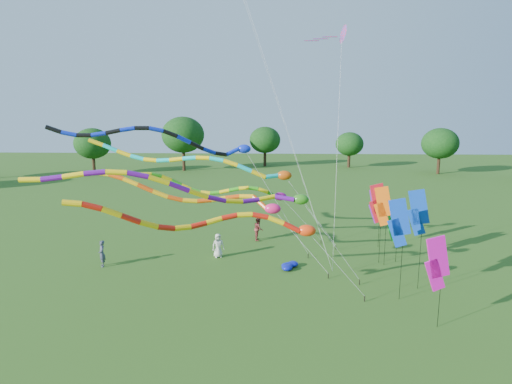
{
  "coord_description": "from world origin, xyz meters",
  "views": [
    {
      "loc": [
        -0.79,
        -19.55,
        9.22
      ],
      "look_at": [
        -1.93,
        4.42,
        4.8
      ],
      "focal_mm": 30.0,
      "sensor_mm": 36.0,
      "label": 1
    }
  ],
  "objects_px": {
    "blue_nylon_heap": "(287,265)",
    "tube_kite_orange": "(198,195)",
    "person_b": "(102,254)",
    "person_c": "(258,229)",
    "tube_kite_red": "(226,223)",
    "person_a": "(218,245)"
  },
  "relations": [
    {
      "from": "tube_kite_orange",
      "to": "person_c",
      "type": "bearing_deg",
      "value": 68.91
    },
    {
      "from": "tube_kite_red",
      "to": "tube_kite_orange",
      "type": "bearing_deg",
      "value": 95.21
    },
    {
      "from": "person_a",
      "to": "person_c",
      "type": "bearing_deg",
      "value": 35.92
    },
    {
      "from": "tube_kite_red",
      "to": "person_c",
      "type": "height_order",
      "value": "tube_kite_red"
    },
    {
      "from": "tube_kite_orange",
      "to": "person_a",
      "type": "distance_m",
      "value": 4.87
    },
    {
      "from": "person_c",
      "to": "blue_nylon_heap",
      "type": "bearing_deg",
      "value": -164.18
    },
    {
      "from": "tube_kite_orange",
      "to": "blue_nylon_heap",
      "type": "xyz_separation_m",
      "value": [
        5.15,
        0.94,
        -4.43
      ]
    },
    {
      "from": "tube_kite_red",
      "to": "person_c",
      "type": "xyz_separation_m",
      "value": [
        0.93,
        12.25,
        -3.63
      ]
    },
    {
      "from": "person_b",
      "to": "tube_kite_orange",
      "type": "bearing_deg",
      "value": 53.35
    },
    {
      "from": "tube_kite_red",
      "to": "person_c",
      "type": "bearing_deg",
      "value": 68.5
    },
    {
      "from": "blue_nylon_heap",
      "to": "person_a",
      "type": "relative_size",
      "value": 0.94
    },
    {
      "from": "blue_nylon_heap",
      "to": "tube_kite_orange",
      "type": "bearing_deg",
      "value": -169.61
    },
    {
      "from": "blue_nylon_heap",
      "to": "person_c",
      "type": "relative_size",
      "value": 0.85
    },
    {
      "from": "tube_kite_orange",
      "to": "person_c",
      "type": "xyz_separation_m",
      "value": [
        3.17,
        6.8,
        -3.79
      ]
    },
    {
      "from": "tube_kite_red",
      "to": "blue_nylon_heap",
      "type": "bearing_deg",
      "value": 48.39
    },
    {
      "from": "tube_kite_red",
      "to": "blue_nylon_heap",
      "type": "xyz_separation_m",
      "value": [
        2.91,
        6.39,
        -4.27
      ]
    },
    {
      "from": "person_a",
      "to": "person_b",
      "type": "distance_m",
      "value": 7.14
    },
    {
      "from": "tube_kite_red",
      "to": "person_c",
      "type": "distance_m",
      "value": 12.81
    },
    {
      "from": "tube_kite_red",
      "to": "person_a",
      "type": "xyz_separation_m",
      "value": [
        -1.53,
        8.32,
        -3.71
      ]
    },
    {
      "from": "tube_kite_orange",
      "to": "person_a",
      "type": "xyz_separation_m",
      "value": [
        0.71,
        2.87,
        -3.87
      ]
    },
    {
      "from": "tube_kite_orange",
      "to": "blue_nylon_heap",
      "type": "height_order",
      "value": "tube_kite_orange"
    },
    {
      "from": "blue_nylon_heap",
      "to": "person_a",
      "type": "height_order",
      "value": "person_a"
    }
  ]
}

